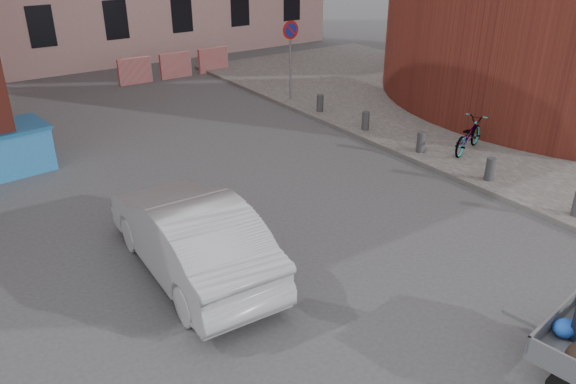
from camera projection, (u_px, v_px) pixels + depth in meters
ground at (319, 293)px, 9.47m from camera, size 120.00×120.00×0.00m
sidewalk at (495, 121)px, 17.54m from camera, size 9.00×24.00×0.12m
no_parking_sign at (290, 44)px, 18.72m from camera, size 0.60×0.09×2.65m
bollards at (421, 142)px, 14.90m from camera, size 0.22×9.02×0.55m
barriers at (176, 65)px, 22.55m from camera, size 4.70×0.18×1.00m
silver_car at (191, 235)px, 9.78m from camera, size 1.71×4.50×1.47m
bicycle at (468, 135)px, 14.89m from camera, size 1.79×1.11×0.89m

